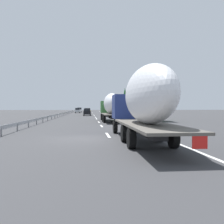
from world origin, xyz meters
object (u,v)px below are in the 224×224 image
Objects in this scene: car_yellow_coupe at (88,111)px; road_sign at (117,106)px; truck_lead at (111,106)px; truck_trailing at (143,101)px; car_white_van at (80,110)px; car_silver_hatch at (78,110)px; car_black_suv at (87,112)px.

road_sign is (-22.57, -6.62, 1.42)m from car_yellow_coupe.
truck_trailing is (-20.95, 0.00, 0.15)m from truck_lead.
car_white_van reaches higher than car_silver_hatch.
car_yellow_coupe is 13.18m from car_silver_hatch.
road_sign is at bearing -9.04° from truck_lead.
road_sign is at bearing -168.34° from car_white_van.
truck_lead is 55.19m from car_silver_hatch.
road_sign is (-6.42, -6.69, 1.44)m from car_black_suv.
truck_trailing is 3.02× the size of car_yellow_coupe.
car_yellow_coupe reaches higher than car_black_suv.
car_black_suv is 1.24× the size of road_sign.
truck_trailing reaches higher than road_sign.
car_yellow_coupe is 23.56m from road_sign.
truck_trailing is at bearing 175.62° from road_sign.
truck_trailing is at bearing -174.56° from car_silver_hatch.
car_silver_hatch reaches higher than car_yellow_coupe.
truck_lead is 26.18m from car_black_suv.
car_yellow_coupe is 1.14× the size of car_silver_hatch.
truck_lead is 3.08× the size of car_black_suv.
truck_lead reaches higher than car_white_van.
car_silver_hatch is at bearing 5.44° from truck_trailing.
car_white_van is at bearing 4.56° from car_black_suv.
car_black_suv is (25.89, 3.59, -1.43)m from truck_lead.
truck_trailing is at bearing -175.54° from car_white_van.
car_yellow_coupe is 1.10× the size of car_black_suv.
car_white_van is (42.34, 3.38, 0.06)m from car_black_suv.
car_yellow_coupe is at bearing 3.20° from truck_trailing.
car_silver_hatch is at bearing 7.51° from truck_lead.
car_black_suv is at bearing 46.17° from road_sign.
car_white_van reaches higher than car_yellow_coupe.
road_sign reaches higher than car_black_suv.
truck_trailing is 40.55m from road_sign.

